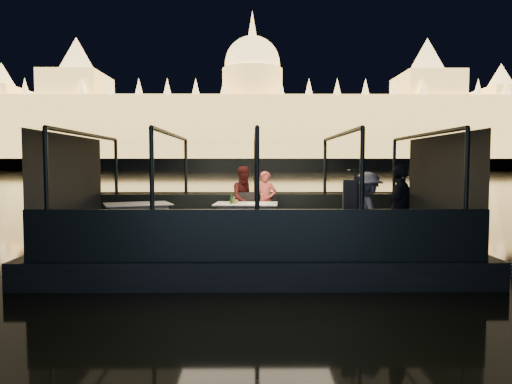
{
  "coord_description": "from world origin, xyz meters",
  "views": [
    {
      "loc": [
        -0.08,
        -9.79,
        2.18
      ],
      "look_at": [
        0.0,
        0.4,
        1.55
      ],
      "focal_mm": 32.0,
      "sensor_mm": 36.0,
      "label": 1
    }
  ],
  "objects_px": {
    "chair_port_right": "(268,214)",
    "wine_bottle": "(231,197)",
    "coat_stand": "(354,205)",
    "passenger_dark": "(400,210)",
    "chair_port_left": "(245,215)",
    "person_man_maroon": "(245,201)",
    "person_woman_coral": "(266,201)",
    "dining_table_central": "(246,220)",
    "dining_table_aft": "(138,220)",
    "passenger_stripe": "(368,207)"
  },
  "relations": [
    {
      "from": "person_man_maroon",
      "to": "passenger_stripe",
      "type": "relative_size",
      "value": 1.06
    },
    {
      "from": "coat_stand",
      "to": "passenger_stripe",
      "type": "bearing_deg",
      "value": 26.05
    },
    {
      "from": "person_woman_coral",
      "to": "person_man_maroon",
      "type": "distance_m",
      "value": 0.51
    },
    {
      "from": "person_man_maroon",
      "to": "passenger_dark",
      "type": "bearing_deg",
      "value": -66.12
    },
    {
      "from": "chair_port_left",
      "to": "person_woman_coral",
      "type": "relative_size",
      "value": 0.64
    },
    {
      "from": "dining_table_central",
      "to": "person_man_maroon",
      "type": "xyz_separation_m",
      "value": [
        -0.03,
        0.77,
        0.36
      ]
    },
    {
      "from": "chair_port_right",
      "to": "wine_bottle",
      "type": "bearing_deg",
      "value": -131.85
    },
    {
      "from": "dining_table_central",
      "to": "wine_bottle",
      "type": "bearing_deg",
      "value": -161.41
    },
    {
      "from": "coat_stand",
      "to": "passenger_dark",
      "type": "bearing_deg",
      "value": -21.97
    },
    {
      "from": "dining_table_aft",
      "to": "chair_port_left",
      "type": "bearing_deg",
      "value": 12.38
    },
    {
      "from": "person_woman_coral",
      "to": "passenger_dark",
      "type": "distance_m",
      "value": 3.87
    },
    {
      "from": "chair_port_left",
      "to": "passenger_stripe",
      "type": "xyz_separation_m",
      "value": [
        2.39,
        -2.33,
        0.4
      ]
    },
    {
      "from": "chair_port_left",
      "to": "person_man_maroon",
      "type": "bearing_deg",
      "value": 92.78
    },
    {
      "from": "person_man_maroon",
      "to": "coat_stand",
      "type": "bearing_deg",
      "value": -71.86
    },
    {
      "from": "chair_port_right",
      "to": "person_man_maroon",
      "type": "relative_size",
      "value": 0.55
    },
    {
      "from": "person_woman_coral",
      "to": "passenger_stripe",
      "type": "height_order",
      "value": "passenger_stripe"
    },
    {
      "from": "chair_port_right",
      "to": "coat_stand",
      "type": "relative_size",
      "value": 0.56
    },
    {
      "from": "coat_stand",
      "to": "person_man_maroon",
      "type": "bearing_deg",
      "value": 127.11
    },
    {
      "from": "dining_table_aft",
      "to": "coat_stand",
      "type": "height_order",
      "value": "coat_stand"
    },
    {
      "from": "dining_table_aft",
      "to": "person_man_maroon",
      "type": "bearing_deg",
      "value": 19.07
    },
    {
      "from": "coat_stand",
      "to": "passenger_stripe",
      "type": "distance_m",
      "value": 0.32
    },
    {
      "from": "person_woman_coral",
      "to": "passenger_stripe",
      "type": "relative_size",
      "value": 0.98
    },
    {
      "from": "wine_bottle",
      "to": "passenger_dark",
      "type": "bearing_deg",
      "value": -34.85
    },
    {
      "from": "person_man_maroon",
      "to": "passenger_stripe",
      "type": "height_order",
      "value": "passenger_stripe"
    },
    {
      "from": "coat_stand",
      "to": "passenger_dark",
      "type": "distance_m",
      "value": 0.82
    },
    {
      "from": "chair_port_right",
      "to": "person_woman_coral",
      "type": "relative_size",
      "value": 0.6
    },
    {
      "from": "person_woman_coral",
      "to": "dining_table_aft",
      "type": "bearing_deg",
      "value": -166.5
    },
    {
      "from": "passenger_dark",
      "to": "wine_bottle",
      "type": "relative_size",
      "value": 6.05
    },
    {
      "from": "person_woman_coral",
      "to": "wine_bottle",
      "type": "bearing_deg",
      "value": -135.59
    },
    {
      "from": "chair_port_right",
      "to": "wine_bottle",
      "type": "xyz_separation_m",
      "value": [
        -0.88,
        -0.76,
        0.47
      ]
    },
    {
      "from": "person_man_maroon",
      "to": "wine_bottle",
      "type": "distance_m",
      "value": 0.95
    },
    {
      "from": "dining_table_aft",
      "to": "person_man_maroon",
      "type": "height_order",
      "value": "person_man_maroon"
    },
    {
      "from": "wine_bottle",
      "to": "chair_port_left",
      "type": "bearing_deg",
      "value": 61.21
    },
    {
      "from": "coat_stand",
      "to": "wine_bottle",
      "type": "bearing_deg",
      "value": 141.74
    },
    {
      "from": "dining_table_aft",
      "to": "coat_stand",
      "type": "xyz_separation_m",
      "value": [
        4.57,
        -1.93,
        0.51
      ]
    },
    {
      "from": "dining_table_central",
      "to": "coat_stand",
      "type": "height_order",
      "value": "coat_stand"
    },
    {
      "from": "coat_stand",
      "to": "wine_bottle",
      "type": "xyz_separation_m",
      "value": [
        -2.41,
        1.9,
        0.02
      ]
    },
    {
      "from": "coat_stand",
      "to": "person_man_maroon",
      "type": "height_order",
      "value": "coat_stand"
    },
    {
      "from": "chair_port_right",
      "to": "person_man_maroon",
      "type": "distance_m",
      "value": 0.66
    },
    {
      "from": "chair_port_right",
      "to": "passenger_stripe",
      "type": "distance_m",
      "value": 3.13
    },
    {
      "from": "chair_port_right",
      "to": "dining_table_aft",
      "type": "bearing_deg",
      "value": -159.12
    },
    {
      "from": "chair_port_right",
      "to": "wine_bottle",
      "type": "distance_m",
      "value": 1.25
    },
    {
      "from": "dining_table_aft",
      "to": "passenger_stripe",
      "type": "xyz_separation_m",
      "value": [
        4.86,
        -1.79,
        0.47
      ]
    },
    {
      "from": "chair_port_left",
      "to": "chair_port_right",
      "type": "bearing_deg",
      "value": 19.21
    },
    {
      "from": "person_woman_coral",
      "to": "chair_port_left",
      "type": "bearing_deg",
      "value": -152.18
    },
    {
      "from": "dining_table_central",
      "to": "wine_bottle",
      "type": "distance_m",
      "value": 0.64
    },
    {
      "from": "dining_table_central",
      "to": "wine_bottle",
      "type": "height_order",
      "value": "wine_bottle"
    },
    {
      "from": "coat_stand",
      "to": "person_woman_coral",
      "type": "relative_size",
      "value": 1.07
    },
    {
      "from": "chair_port_right",
      "to": "coat_stand",
      "type": "height_order",
      "value": "coat_stand"
    },
    {
      "from": "passenger_dark",
      "to": "person_man_maroon",
      "type": "bearing_deg",
      "value": -103.6
    }
  ]
}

